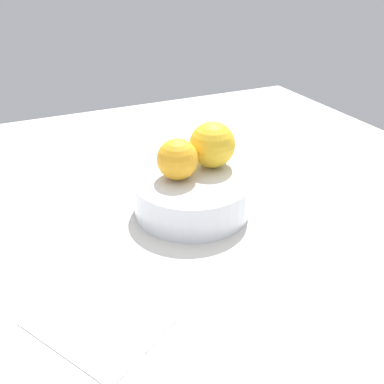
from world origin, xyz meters
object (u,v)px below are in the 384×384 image
(fruit_bowl, at_px, (192,196))
(folded_napkin, at_px, (109,312))
(orange_in_bowl_1, at_px, (177,159))
(orange_in_bowl_0, at_px, (212,145))

(fruit_bowl, bearing_deg, folded_napkin, -138.06)
(fruit_bowl, xyz_separation_m, orange_in_bowl_1, (-0.02, 0.01, 0.06))
(orange_in_bowl_0, bearing_deg, orange_in_bowl_1, -166.27)
(orange_in_bowl_1, bearing_deg, orange_in_bowl_0, 13.73)
(fruit_bowl, distance_m, orange_in_bowl_0, 0.09)
(fruit_bowl, relative_size, orange_in_bowl_1, 2.86)
(fruit_bowl, bearing_deg, orange_in_bowl_0, 31.23)
(fruit_bowl, distance_m, folded_napkin, 0.24)
(fruit_bowl, relative_size, orange_in_bowl_0, 2.46)
(orange_in_bowl_0, distance_m, folded_napkin, 0.31)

